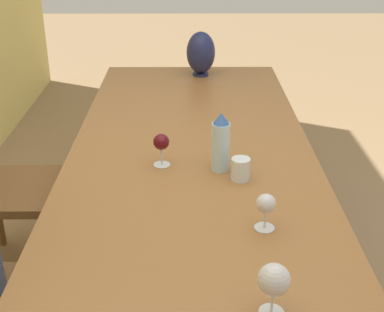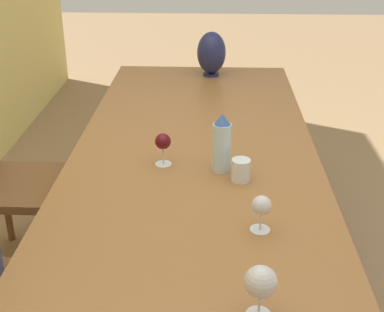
# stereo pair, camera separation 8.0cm
# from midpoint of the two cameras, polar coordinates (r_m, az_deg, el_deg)

# --- Properties ---
(dining_table) EXTENTS (2.97, 0.99, 0.72)m
(dining_table) POSITION_cam_midpoint_polar(r_m,az_deg,el_deg) (1.95, -1.18, -4.42)
(dining_table) COLOR #936033
(dining_table) RESTS_ON ground_plane
(water_bottle) EXTENTS (0.07, 0.07, 0.23)m
(water_bottle) POSITION_cam_midpoint_polar(r_m,az_deg,el_deg) (1.98, 1.91, 1.41)
(water_bottle) COLOR silver
(water_bottle) RESTS_ON dining_table
(water_tumbler) EXTENTS (0.07, 0.07, 0.08)m
(water_tumbler) POSITION_cam_midpoint_polar(r_m,az_deg,el_deg) (1.94, 4.02, -1.41)
(water_tumbler) COLOR silver
(water_tumbler) RESTS_ON dining_table
(vase) EXTENTS (0.16, 0.16, 0.25)m
(vase) POSITION_cam_midpoint_polar(r_m,az_deg,el_deg) (3.10, 0.19, 10.93)
(vase) COLOR #1E234C
(vase) RESTS_ON dining_table
(wine_glass_1) EXTENTS (0.06, 0.06, 0.13)m
(wine_glass_1) POSITION_cam_midpoint_polar(r_m,az_deg,el_deg) (2.02, -4.44, 1.35)
(wine_glass_1) COLOR silver
(wine_glass_1) RESTS_ON dining_table
(wine_glass_2) EXTENTS (0.08, 0.08, 0.14)m
(wine_glass_2) POSITION_cam_midpoint_polar(r_m,az_deg,el_deg) (1.32, 6.96, -13.08)
(wine_glass_2) COLOR silver
(wine_glass_2) RESTS_ON dining_table
(wine_glass_3) EXTENTS (0.06, 0.06, 0.12)m
(wine_glass_3) POSITION_cam_midpoint_polar(r_m,az_deg,el_deg) (1.64, 6.49, -5.23)
(wine_glass_3) COLOR silver
(wine_glass_3) RESTS_ON dining_table
(chair_far) EXTENTS (0.44, 0.44, 0.91)m
(chair_far) POSITION_cam_midpoint_polar(r_m,az_deg,el_deg) (2.61, -20.60, -2.36)
(chair_far) COLOR brown
(chair_far) RESTS_ON ground_plane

